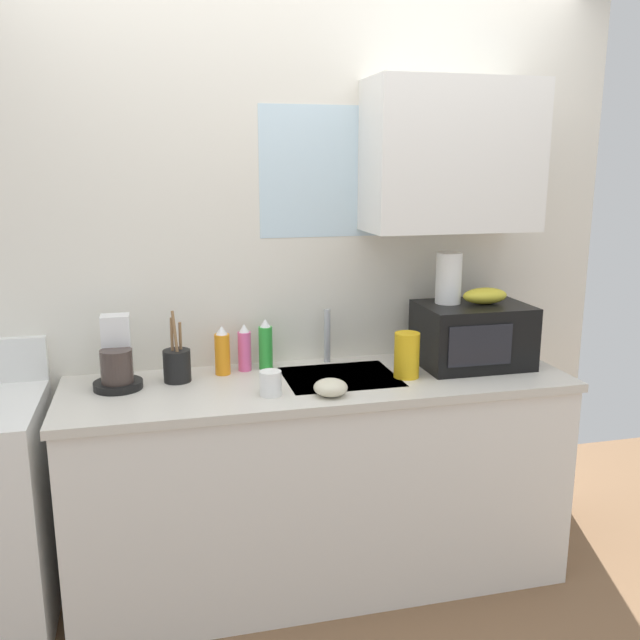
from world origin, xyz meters
TOP-DOWN VIEW (x-y plane):
  - kitchen_wall_assembly at (0.10, 0.31)m, footprint 2.83×0.42m
  - counter_unit at (0.00, 0.00)m, footprint 2.06×0.63m
  - sink_faucet at (0.09, 0.24)m, footprint 0.03×0.03m
  - microwave at (0.69, 0.05)m, footprint 0.46×0.35m
  - banana_bunch at (0.74, 0.05)m, footprint 0.20×0.11m
  - paper_towel_roll at (0.59, 0.10)m, footprint 0.11×0.11m
  - coffee_maker at (-0.79, 0.11)m, footprint 0.19×0.21m
  - dish_soap_bottle_green at (-0.19, 0.21)m, footprint 0.06×0.06m
  - dish_soap_bottle_pink at (-0.28, 0.21)m, footprint 0.06×0.06m
  - dish_soap_bottle_orange at (-0.38, 0.17)m, footprint 0.06×0.06m
  - cereal_canister at (0.35, -0.05)m, footprint 0.10×0.10m
  - mug_white at (-0.23, -0.14)m, footprint 0.08×0.08m
  - utensil_crock at (-0.56, 0.12)m, footprint 0.11×0.11m
  - small_bowl at (-0.01, -0.20)m, footprint 0.13×0.13m

SIDE VIEW (x-z plane):
  - counter_unit at x=0.00m, z-range 0.01..0.91m
  - small_bowl at x=-0.01m, z-range 0.90..0.96m
  - mug_white at x=-0.23m, z-range 0.90..0.99m
  - utensil_crock at x=-0.56m, z-range 0.82..1.12m
  - cereal_canister at x=0.35m, z-range 0.90..1.09m
  - dish_soap_bottle_pink at x=-0.28m, z-range 0.89..1.10m
  - dish_soap_bottle_orange at x=-0.38m, z-range 0.89..1.10m
  - dish_soap_bottle_green at x=-0.19m, z-range 0.89..1.11m
  - coffee_maker at x=-0.79m, z-range 0.86..1.14m
  - sink_faucet at x=0.09m, z-range 0.90..1.14m
  - microwave at x=0.69m, z-range 0.90..1.17m
  - banana_bunch at x=0.74m, z-range 1.17..1.24m
  - paper_towel_roll at x=0.59m, z-range 1.17..1.39m
  - kitchen_wall_assembly at x=0.10m, z-range 0.09..2.59m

